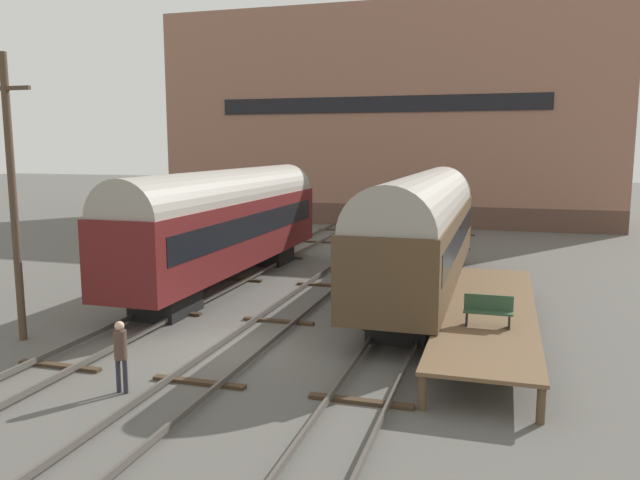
{
  "coord_description": "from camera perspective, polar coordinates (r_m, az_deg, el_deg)",
  "views": [
    {
      "loc": [
        7.45,
        -17.01,
        6.16
      ],
      "look_at": [
        0.0,
        8.16,
        2.2
      ],
      "focal_mm": 35.0,
      "sensor_mm": 36.0,
      "label": 1
    }
  ],
  "objects": [
    {
      "name": "ground_plane",
      "position": [
        19.56,
        -6.9,
        -9.84
      ],
      "size": [
        200.0,
        200.0,
        0.0
      ],
      "primitive_type": "plane",
      "color": "#56544F"
    },
    {
      "name": "track_left",
      "position": [
        21.55,
        -17.65,
        -8.06
      ],
      "size": [
        2.6,
        60.0,
        0.26
      ],
      "color": "#4C4742",
      "rests_on": "ground"
    },
    {
      "name": "track_middle",
      "position": [
        19.52,
        -6.91,
        -9.44
      ],
      "size": [
        2.6,
        60.0,
        0.26
      ],
      "color": "#4C4742",
      "rests_on": "ground"
    },
    {
      "name": "track_right",
      "position": [
        18.31,
        5.86,
        -10.66
      ],
      "size": [
        2.6,
        60.0,
        0.26
      ],
      "color": "#4C4742",
      "rests_on": "ground"
    },
    {
      "name": "train_car_maroon",
      "position": [
        28.02,
        -8.49,
        1.9
      ],
      "size": [
        2.85,
        16.59,
        5.15
      ],
      "color": "black",
      "rests_on": "ground"
    },
    {
      "name": "train_car_brown",
      "position": [
        25.52,
        9.33,
        1.09
      ],
      "size": [
        3.1,
        16.65,
        5.11
      ],
      "color": "black",
      "rests_on": "ground"
    },
    {
      "name": "station_platform",
      "position": [
        21.18,
        15.15,
        -6.14
      ],
      "size": [
        2.94,
        13.2,
        0.97
      ],
      "color": "brown",
      "rests_on": "ground"
    },
    {
      "name": "bench",
      "position": [
        18.87,
        15.13,
        -6.17
      ],
      "size": [
        1.4,
        0.4,
        0.91
      ],
      "color": "#2D4C33",
      "rests_on": "station_platform"
    },
    {
      "name": "person_worker",
      "position": [
        16.56,
        -17.77,
        -9.52
      ],
      "size": [
        0.32,
        0.32,
        1.86
      ],
      "color": "#282833",
      "rests_on": "ground"
    },
    {
      "name": "utility_pole",
      "position": [
        21.63,
        -26.27,
        3.69
      ],
      "size": [
        1.8,
        0.24,
        8.97
      ],
      "color": "#473828",
      "rests_on": "ground"
    },
    {
      "name": "warehouse_building",
      "position": [
        53.7,
        6.39,
        10.97
      ],
      "size": [
        35.9,
        10.97,
        16.89
      ],
      "color": "brown",
      "rests_on": "ground"
    }
  ]
}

